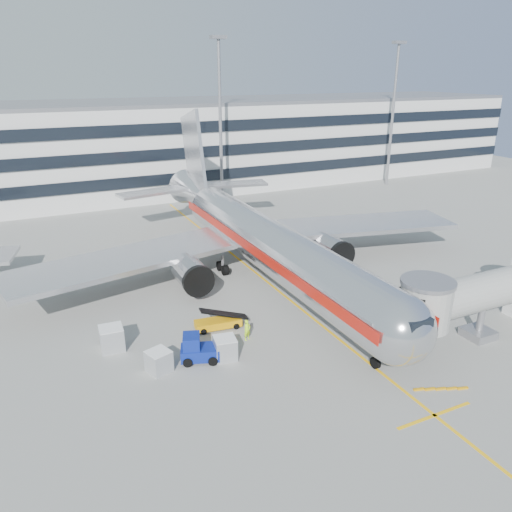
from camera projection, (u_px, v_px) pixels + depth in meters
name	position (u px, v px, depth m)	size (l,w,h in m)	color
ground	(317.00, 322.00, 43.54)	(180.00, 180.00, 0.00)	gray
lead_in_line	(266.00, 281.00, 51.99)	(0.25, 70.00, 0.01)	#FCB30D
stop_bar	(435.00, 415.00, 31.70)	(6.00, 0.25, 0.01)	#FCB30D
main_jet	(259.00, 238.00, 51.96)	(50.95, 48.70, 16.06)	silver
jet_bridge	(500.00, 290.00, 40.34)	(17.80, 4.50, 7.00)	silver
terminal	(147.00, 146.00, 89.80)	(150.00, 24.25, 15.60)	silver
light_mast_centre	(220.00, 110.00, 77.08)	(2.40, 1.20, 25.45)	gray
light_mast_east	(394.00, 104.00, 90.82)	(2.40, 1.20, 25.45)	gray
belt_loader	(218.00, 322.00, 42.24)	(4.18, 1.87, 1.96)	orange
baggage_tug	(197.00, 349.00, 37.40)	(3.27, 2.61, 2.16)	navy
cargo_container_left	(159.00, 361.00, 36.11)	(1.95, 1.95, 1.63)	silver
cargo_container_right	(112.00, 338.00, 38.95)	(1.88, 1.88, 1.89)	silver
cargo_container_front	(225.00, 348.00, 37.73)	(1.85, 1.85, 1.72)	silver
ramp_worker	(247.00, 330.00, 40.34)	(0.64, 0.42, 1.76)	#C0FF1A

